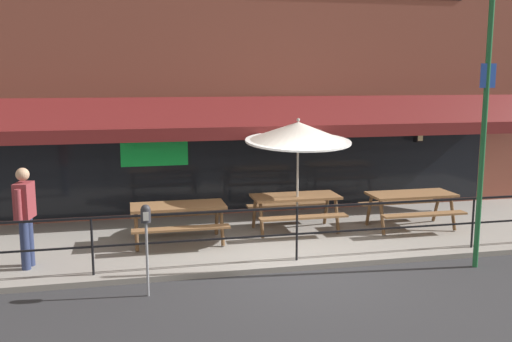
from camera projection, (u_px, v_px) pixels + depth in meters
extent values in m
plane|color=#2D2D30|center=(302.00, 271.00, 9.76)|extent=(120.00, 120.00, 0.00)
cube|color=gray|center=(273.00, 237.00, 11.68)|extent=(15.00, 4.00, 0.10)
cube|color=brown|center=(249.00, 44.00, 13.19)|extent=(15.00, 0.50, 8.11)
cube|color=black|center=(252.00, 160.00, 13.38)|extent=(12.00, 0.02, 2.30)
cube|color=#19D84C|center=(154.00, 151.00, 12.83)|extent=(1.50, 0.02, 0.70)
cube|color=maroon|center=(257.00, 113.00, 12.68)|extent=(13.80, 0.92, 0.70)
cube|color=maroon|center=(262.00, 133.00, 12.25)|extent=(13.80, 0.08, 0.28)
cube|color=black|center=(416.00, 129.00, 14.05)|extent=(0.04, 0.28, 0.04)
cube|color=black|center=(419.00, 136.00, 13.94)|extent=(0.18, 0.18, 0.28)
cube|color=beige|center=(419.00, 136.00, 13.94)|extent=(0.13, 0.19, 0.20)
cylinder|color=black|center=(92.00, 247.00, 9.21)|extent=(0.04, 0.04, 0.95)
cylinder|color=black|center=(297.00, 234.00, 9.96)|extent=(0.04, 0.04, 0.95)
cylinder|color=black|center=(473.00, 223.00, 10.71)|extent=(0.04, 0.04, 0.95)
cube|color=black|center=(297.00, 208.00, 9.88)|extent=(13.80, 0.04, 0.04)
cube|color=black|center=(297.00, 234.00, 9.96)|extent=(13.80, 0.03, 0.03)
cube|color=brown|center=(178.00, 206.00, 10.95)|extent=(1.80, 0.80, 0.05)
cube|color=brown|center=(181.00, 229.00, 10.44)|extent=(1.80, 0.26, 0.04)
cube|color=brown|center=(176.00, 214.00, 11.56)|extent=(1.80, 0.26, 0.04)
cylinder|color=brown|center=(222.00, 226.00, 10.88)|extent=(0.07, 0.30, 0.73)
cylinder|color=brown|center=(217.00, 218.00, 11.49)|extent=(0.07, 0.30, 0.73)
cylinder|color=brown|center=(137.00, 231.00, 10.53)|extent=(0.07, 0.30, 0.73)
cylinder|color=brown|center=(136.00, 223.00, 11.14)|extent=(0.07, 0.30, 0.73)
cube|color=brown|center=(295.00, 197.00, 11.81)|extent=(1.80, 0.80, 0.05)
cube|color=brown|center=(304.00, 217.00, 11.30)|extent=(1.80, 0.26, 0.04)
cube|color=brown|center=(288.00, 205.00, 12.42)|extent=(1.80, 0.26, 0.04)
cylinder|color=brown|center=(337.00, 215.00, 11.74)|extent=(0.07, 0.30, 0.73)
cylinder|color=brown|center=(326.00, 209.00, 12.35)|extent=(0.07, 0.30, 0.73)
cylinder|color=brown|center=(261.00, 220.00, 11.39)|extent=(0.07, 0.30, 0.73)
cylinder|color=brown|center=(254.00, 212.00, 12.00)|extent=(0.07, 0.30, 0.73)
cube|color=brown|center=(411.00, 194.00, 12.04)|extent=(1.80, 0.80, 0.05)
cube|color=brown|center=(424.00, 214.00, 11.53)|extent=(1.80, 0.26, 0.04)
cube|color=brown|center=(398.00, 202.00, 12.64)|extent=(1.80, 0.26, 0.04)
cylinder|color=brown|center=(453.00, 213.00, 11.96)|extent=(0.07, 0.30, 0.73)
cylinder|color=brown|center=(437.00, 206.00, 12.58)|extent=(0.07, 0.30, 0.73)
cylinder|color=brown|center=(382.00, 217.00, 11.61)|extent=(0.07, 0.30, 0.73)
cylinder|color=brown|center=(369.00, 210.00, 12.23)|extent=(0.07, 0.30, 0.73)
cylinder|color=#B7B2A8|center=(298.00, 178.00, 11.61)|extent=(0.04, 0.04, 2.30)
cone|color=silver|center=(298.00, 132.00, 11.46)|extent=(2.10, 2.12, 0.55)
cylinder|color=white|center=(298.00, 141.00, 11.49)|extent=(2.14, 2.14, 0.19)
sphere|color=#B7B2A8|center=(298.00, 120.00, 11.42)|extent=(0.07, 0.07, 0.07)
cylinder|color=navy|center=(29.00, 241.00, 9.69)|extent=(0.15, 0.15, 0.86)
cylinder|color=navy|center=(25.00, 245.00, 9.49)|extent=(0.15, 0.15, 0.86)
cube|color=maroon|center=(24.00, 200.00, 9.47)|extent=(0.31, 0.44, 0.60)
cylinder|color=maroon|center=(30.00, 199.00, 9.73)|extent=(0.10, 0.10, 0.54)
cylinder|color=maroon|center=(18.00, 206.00, 9.22)|extent=(0.10, 0.10, 0.54)
sphere|color=tan|center=(22.00, 174.00, 9.40)|extent=(0.22, 0.22, 0.22)
cylinder|color=gray|center=(147.00, 259.00, 8.57)|extent=(0.04, 0.04, 1.15)
cylinder|color=#2D2D33|center=(146.00, 216.00, 8.46)|extent=(0.15, 0.15, 0.20)
sphere|color=#2D2D33|center=(146.00, 209.00, 8.44)|extent=(0.14, 0.14, 0.14)
cube|color=silver|center=(146.00, 216.00, 8.38)|extent=(0.08, 0.01, 0.13)
cylinder|color=#1E6033|center=(483.00, 136.00, 9.62)|extent=(0.09, 0.09, 4.60)
cube|color=blue|center=(488.00, 76.00, 9.44)|extent=(0.28, 0.02, 0.40)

